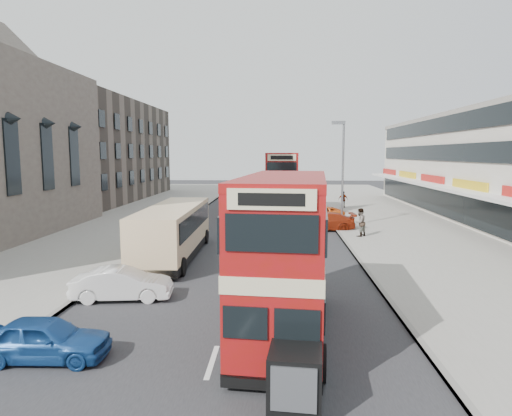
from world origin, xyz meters
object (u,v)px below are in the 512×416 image
at_px(car_right_b, 320,213).
at_px(pedestrian_far, 343,199).
at_px(car_left_near, 44,339).
at_px(street_lamp, 342,166).
at_px(cyclist, 314,213).
at_px(bus_second, 282,184).
at_px(car_right_a, 324,222).
at_px(bus_main, 285,255).
at_px(coach, 173,229).
at_px(car_left_front, 122,284).
at_px(pedestrian_near, 360,222).

relative_size(car_right_b, pedestrian_far, 2.44).
bearing_deg(car_left_near, car_right_b, -22.22).
relative_size(street_lamp, cyclist, 3.96).
bearing_deg(bus_second, car_right_a, 111.18).
xyz_separation_m(bus_main, coach, (-5.99, 10.25, -1.01)).
xyz_separation_m(coach, car_left_front, (-0.33, -7.21, -0.93)).
bearing_deg(cyclist, pedestrian_near, -73.23).
distance_m(pedestrian_far, cyclist, 9.14).
height_order(bus_second, car_right_a, bus_second).
relative_size(car_right_b, pedestrian_near, 2.14).
relative_size(coach, car_right_b, 2.42).
bearing_deg(pedestrian_far, car_left_front, -116.85).
distance_m(bus_main, car_left_front, 7.28).
relative_size(car_left_front, pedestrian_far, 2.26).
height_order(street_lamp, car_right_a, street_lamp).
relative_size(coach, pedestrian_near, 5.17).
xyz_separation_m(street_lamp, cyclist, (-1.70, 4.13, -4.07)).
bearing_deg(pedestrian_far, cyclist, -116.98).
distance_m(car_left_near, cyclist, 27.89).
bearing_deg(car_right_a, cyclist, -178.76).
bearing_deg(car_left_front, street_lamp, -39.49).
height_order(street_lamp, coach, street_lamp).
relative_size(bus_main, car_left_front, 2.36).
height_order(coach, cyclist, coach).
relative_size(car_right_a, car_right_b, 1.11).
bearing_deg(car_right_b, cyclist, -46.27).
bearing_deg(cyclist, car_left_near, -110.76).
bearing_deg(pedestrian_near, car_right_b, -120.65).
distance_m(bus_second, car_left_near, 30.71).
bearing_deg(coach, car_left_front, -93.71).
bearing_deg(cyclist, street_lamp, -68.53).
relative_size(car_left_near, cyclist, 1.75).
xyz_separation_m(pedestrian_near, pedestrian_far, (1.18, 16.19, -0.12)).
distance_m(car_left_near, car_right_a, 23.63).
xyz_separation_m(bus_main, car_right_a, (3.19, 19.35, -1.90)).
bearing_deg(bus_second, car_left_near, 78.28).
xyz_separation_m(bus_second, coach, (-6.12, -17.49, -1.38)).
relative_size(bus_main, cyclist, 4.41).
bearing_deg(pedestrian_near, cyclist, -115.52).
height_order(street_lamp, car_left_front, street_lamp).
relative_size(bus_second, pedestrian_far, 6.02).
distance_m(street_lamp, coach, 14.67).
bearing_deg(car_right_a, car_right_b, 174.36).
height_order(car_right_b, cyclist, cyclist).
bearing_deg(car_right_a, car_left_front, -33.56).
xyz_separation_m(street_lamp, coach, (-10.50, -9.73, -3.22)).
xyz_separation_m(car_left_near, car_right_a, (9.87, 21.47, 0.06)).
xyz_separation_m(bus_second, car_left_near, (-6.81, -29.85, -2.33)).
bearing_deg(pedestrian_far, bus_main, -104.64).
distance_m(bus_main, car_right_a, 19.71).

